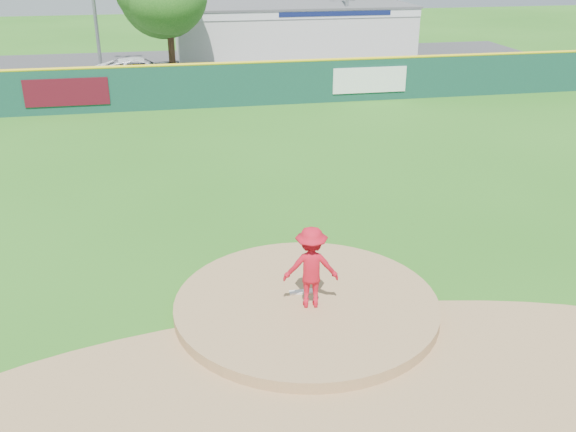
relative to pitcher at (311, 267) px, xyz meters
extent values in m
plane|color=#286B19|center=(-0.04, 0.21, -1.11)|extent=(120.00, 120.00, 0.00)
cylinder|color=#9E774C|center=(-0.04, 0.21, -1.11)|extent=(5.50, 5.50, 0.50)
cube|color=white|center=(-0.04, 0.51, -0.84)|extent=(0.60, 0.15, 0.04)
cylinder|color=#9E774C|center=(-0.04, -2.79, -1.11)|extent=(15.40, 15.40, 0.01)
cube|color=#38383A|center=(-0.04, 27.21, -1.10)|extent=(44.00, 16.00, 0.02)
imported|color=red|center=(0.00, 0.00, 0.00)|extent=(1.20, 0.81, 1.73)
imported|color=white|center=(-3.75, 24.20, -0.41)|extent=(5.11, 2.72, 1.37)
cube|color=silver|center=(5.96, 32.21, 0.49)|extent=(15.00, 8.00, 3.20)
cube|color=white|center=(5.96, 28.19, 1.89)|extent=(15.00, 0.06, 0.55)
cube|color=#0F194C|center=(7.96, 28.15, 1.89)|extent=(7.00, 0.03, 0.28)
cube|color=#59595B|center=(5.96, 32.21, 2.14)|extent=(15.20, 8.20, 0.12)
cube|color=#530B19|center=(-6.81, 18.13, -0.11)|extent=(3.60, 0.04, 1.20)
cube|color=white|center=(7.03, 18.13, -0.11)|extent=(3.60, 0.04, 1.20)
cube|color=#133F34|center=(-0.04, 18.21, -0.11)|extent=(40.00, 0.10, 2.00)
cylinder|color=yellow|center=(-0.04, 18.21, 0.89)|extent=(40.00, 0.14, 0.14)
cylinder|color=#382314|center=(-2.04, 25.21, 0.19)|extent=(0.36, 0.36, 2.60)
cylinder|color=#382314|center=(12.96, 36.21, -0.31)|extent=(0.40, 0.40, 1.60)
camera|label=1|loc=(-2.63, -11.06, 6.04)|focal=40.00mm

